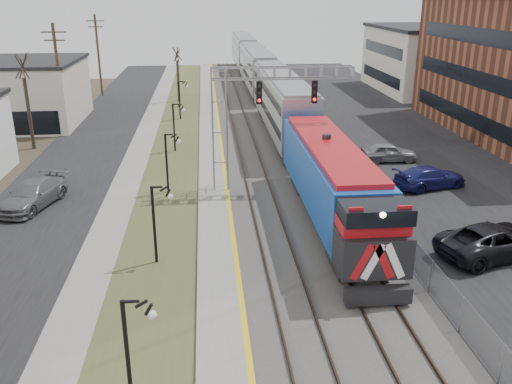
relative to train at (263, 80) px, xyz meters
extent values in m
cube|color=black|center=(-17.00, -22.31, -2.90)|extent=(7.00, 120.00, 0.04)
cube|color=gray|center=(-12.50, -22.31, -2.88)|extent=(2.00, 120.00, 0.08)
cube|color=#434C28|center=(-9.50, -22.31, -2.89)|extent=(4.00, 120.00, 0.06)
cube|color=gray|center=(-6.50, -22.31, -2.80)|extent=(2.00, 120.00, 0.24)
cube|color=#595651|center=(-1.50, -22.31, -2.82)|extent=(8.00, 120.00, 0.20)
cube|color=black|center=(10.50, -22.31, -2.90)|extent=(16.00, 120.00, 0.04)
cube|color=gold|center=(-5.62, -22.31, -2.67)|extent=(0.24, 120.00, 0.01)
cube|color=#2D2119|center=(-4.25, -22.31, -2.64)|extent=(0.08, 120.00, 0.15)
cube|color=#2D2119|center=(-2.75, -22.31, -2.64)|extent=(0.08, 120.00, 0.15)
cube|color=#2D2119|center=(-0.75, -22.31, -2.64)|extent=(0.08, 120.00, 0.15)
cube|color=#2D2119|center=(0.75, -22.31, -2.64)|extent=(0.08, 120.00, 0.15)
cube|color=#1449A4|center=(0.00, -35.72, -0.44)|extent=(3.00, 17.00, 4.25)
cube|color=black|center=(0.00, -44.42, -2.22)|extent=(2.80, 0.50, 0.70)
cube|color=#94959D|center=(0.00, -15.42, 0.09)|extent=(3.00, 22.00, 5.33)
cube|color=#94959D|center=(0.00, 7.38, 0.09)|extent=(3.00, 22.00, 5.33)
cube|color=#94959D|center=(0.00, 30.18, 0.09)|extent=(3.00, 22.00, 5.33)
cube|color=gray|center=(-6.00, -29.31, 1.08)|extent=(1.00, 1.00, 8.00)
cube|color=gray|center=(-2.00, -29.31, 4.83)|extent=(9.00, 0.80, 0.80)
cube|color=black|center=(-3.50, -29.76, 3.68)|extent=(0.35, 0.25, 1.40)
cube|color=black|center=(0.00, -29.76, 3.68)|extent=(0.35, 0.25, 1.40)
cylinder|color=black|center=(-9.50, -49.31, -0.92)|extent=(0.14, 0.14, 4.00)
cylinder|color=black|center=(-9.50, -39.31, -0.92)|extent=(0.14, 0.14, 4.00)
cylinder|color=black|center=(-9.50, -29.31, -0.92)|extent=(0.14, 0.14, 4.00)
cylinder|color=black|center=(-9.50, -19.31, -0.92)|extent=(0.14, 0.14, 4.00)
cylinder|color=black|center=(-9.50, -7.31, -0.92)|extent=(0.14, 0.14, 4.00)
cylinder|color=#4C3823|center=(-20.00, -12.31, 2.08)|extent=(0.28, 0.28, 10.00)
cylinder|color=#4C3823|center=(-20.00, 7.69, 2.08)|extent=(0.28, 0.28, 10.00)
cube|color=gray|center=(2.70, -22.31, -2.12)|extent=(0.04, 120.00, 1.60)
cube|color=beige|center=(-26.50, -7.31, 0.08)|extent=(14.00, 12.00, 6.00)
cube|color=beige|center=(24.50, 7.69, 1.08)|extent=(16.00, 18.00, 8.00)
cylinder|color=#382D23|center=(-21.50, -17.31, 0.06)|extent=(0.30, 0.30, 5.95)
cylinder|color=#382D23|center=(-10.00, 2.69, -0.47)|extent=(0.30, 0.30, 4.90)
imported|color=black|center=(7.26, -40.19, -2.09)|extent=(6.46, 4.25, 1.65)
imported|color=navy|center=(8.08, -30.08, -2.18)|extent=(5.44, 3.35, 1.47)
imported|color=gray|center=(7.26, -23.90, -2.18)|extent=(4.34, 1.81, 1.47)
imported|color=slate|center=(-17.64, -31.10, -2.12)|extent=(3.77, 5.96, 1.61)
camera|label=1|loc=(-6.88, -63.40, 9.57)|focal=38.00mm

